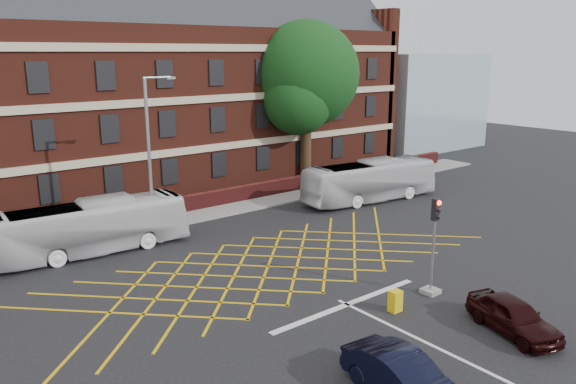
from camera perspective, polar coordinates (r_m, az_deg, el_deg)
ground at (r=26.32m, az=0.59°, el=-8.83°), size 120.00×120.00×0.00m
victorian_building at (r=43.68m, az=-18.09°, el=10.24°), size 51.00×12.17×20.40m
boundary_wall at (r=36.56m, az=-12.47°, el=-1.63°), size 56.00×0.50×1.10m
far_pavement at (r=35.84m, az=-11.71°, el=-2.73°), size 60.00×3.00×0.12m
glass_block at (r=63.61m, az=12.46°, el=9.03°), size 14.00×10.00×10.00m
box_junction_hatching at (r=27.77m, az=-2.05°, el=-7.56°), size 8.22×8.22×0.02m
stop_line at (r=23.96m, az=6.03°, el=-11.30°), size 8.00×0.30×0.02m
centre_line at (r=20.46m, az=19.53°, el=-16.84°), size 0.15×14.00×0.02m
bus_left at (r=30.84m, az=-19.47°, el=-3.41°), size 10.22×3.08×2.81m
bus_right at (r=39.74m, az=8.34°, el=1.12°), size 10.52×3.76×2.87m
car_navy at (r=18.15m, az=11.64°, el=-17.96°), size 1.87×4.41×1.42m
car_maroon at (r=23.00m, az=21.92°, el=-11.61°), size 2.66×4.22×1.34m
deciduous_tree at (r=45.18m, az=1.83°, el=11.14°), size 8.42×8.39×12.71m
traffic_light_near at (r=24.98m, az=14.50°, el=-6.23°), size 0.70×0.70×4.27m
street_lamp at (r=31.48m, az=-13.63°, el=0.55°), size 2.25×1.00×8.98m
utility_cabinet at (r=23.51m, az=10.84°, el=-10.83°), size 0.49×0.39×0.88m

